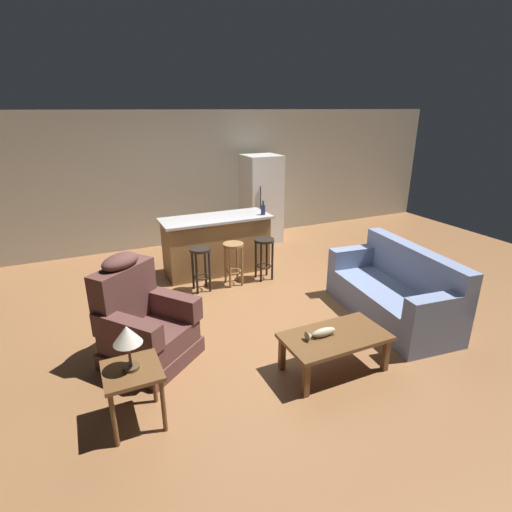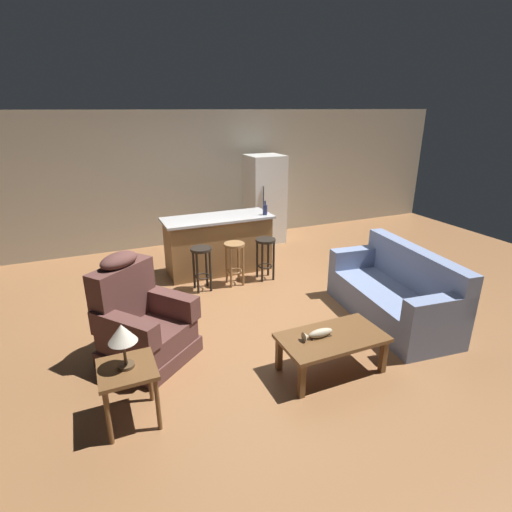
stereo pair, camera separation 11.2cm
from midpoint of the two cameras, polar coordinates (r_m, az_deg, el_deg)
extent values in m
plane|color=brown|center=(5.75, -0.34, -6.78)|extent=(12.00, 12.00, 0.00)
cube|color=#A89E89|center=(8.19, -9.21, 10.82)|extent=(12.00, 0.05, 2.60)
cube|color=brown|center=(4.29, 11.59, -11.36)|extent=(1.10, 0.60, 0.04)
cube|color=brown|center=(4.01, 7.37, -17.21)|extent=(0.06, 0.06, 0.38)
cube|color=brown|center=(4.52, 18.43, -13.43)|extent=(0.06, 0.06, 0.38)
cube|color=brown|center=(4.35, 4.06, -13.75)|extent=(0.06, 0.06, 0.38)
cube|color=brown|center=(4.82, 14.64, -10.72)|extent=(0.06, 0.06, 0.38)
cube|color=#4C3823|center=(4.24, 9.96, -11.23)|extent=(0.22, 0.07, 0.01)
ellipsoid|color=tan|center=(4.22, 9.99, -10.78)|extent=(0.28, 0.09, 0.09)
cone|color=tan|center=(4.14, 7.98, -11.33)|extent=(0.06, 0.10, 0.10)
cube|color=#707FA3|center=(5.63, 18.96, -7.46)|extent=(1.05, 1.98, 0.20)
cube|color=#707FA3|center=(5.54, 19.21, -5.53)|extent=(1.05, 1.98, 0.22)
cube|color=#707FA3|center=(5.59, 22.31, -1.59)|extent=(0.41, 1.91, 0.52)
cube|color=#707FA3|center=(4.86, 25.35, -6.89)|extent=(0.86, 0.29, 0.28)
cube|color=#707FA3|center=(6.09, 14.89, -0.16)|extent=(0.86, 0.29, 0.28)
cube|color=brown|center=(4.69, -14.26, -13.03)|extent=(1.18, 1.18, 0.18)
cube|color=brown|center=(4.58, -14.49, -10.84)|extent=(1.09, 1.09, 0.24)
cube|color=brown|center=(4.57, -17.79, -5.02)|extent=(0.74, 0.66, 0.64)
ellipsoid|color=brown|center=(4.43, -18.31, -0.57)|extent=(0.53, 0.49, 0.16)
cube|color=brown|center=(4.67, -11.88, -6.51)|extent=(0.64, 0.74, 0.26)
cube|color=brown|center=(4.25, -17.58, -9.92)|extent=(0.64, 0.74, 0.26)
cube|color=brown|center=(3.68, -17.11, -15.21)|extent=(0.48, 0.48, 0.04)
cylinder|color=brown|center=(3.68, -19.48, -20.98)|extent=(0.04, 0.04, 0.52)
cylinder|color=brown|center=(3.70, -12.95, -19.94)|extent=(0.04, 0.04, 0.52)
cylinder|color=brown|center=(4.00, -20.03, -17.33)|extent=(0.04, 0.04, 0.52)
cylinder|color=brown|center=(4.02, -14.13, -16.42)|extent=(0.04, 0.04, 0.52)
cylinder|color=#4C3823|center=(3.66, -17.18, -14.71)|extent=(0.14, 0.14, 0.03)
cylinder|color=#4C3823|center=(3.60, -17.39, -13.07)|extent=(0.02, 0.02, 0.22)
cone|color=beige|center=(3.50, -17.72, -10.46)|extent=(0.24, 0.24, 0.16)
cube|color=olive|center=(6.74, -4.90, 1.52)|extent=(1.71, 0.63, 0.91)
cube|color=#B2B2B2|center=(6.60, -5.03, 5.42)|extent=(1.80, 0.70, 0.04)
cylinder|color=black|center=(5.97, -7.32, 0.99)|extent=(0.32, 0.32, 0.04)
torus|color=black|center=(6.13, -7.14, -2.90)|extent=(0.23, 0.23, 0.02)
cylinder|color=black|center=(5.98, -7.82, -2.51)|extent=(0.04, 0.04, 0.64)
cylinder|color=black|center=(6.03, -6.00, -2.22)|extent=(0.04, 0.04, 0.64)
cylinder|color=black|center=(6.16, -8.34, -1.84)|extent=(0.04, 0.04, 0.64)
cylinder|color=black|center=(6.21, -6.57, -1.57)|extent=(0.04, 0.04, 0.64)
cylinder|color=olive|center=(6.13, -2.59, 1.65)|extent=(0.32, 0.32, 0.04)
torus|color=olive|center=(6.28, -2.53, -2.15)|extent=(0.23, 0.23, 0.02)
cylinder|color=olive|center=(6.13, -3.08, -1.76)|extent=(0.04, 0.04, 0.64)
cylinder|color=olive|center=(6.19, -1.35, -1.48)|extent=(0.04, 0.04, 0.64)
cylinder|color=olive|center=(6.30, -3.72, -1.13)|extent=(0.04, 0.04, 0.64)
cylinder|color=olive|center=(6.37, -2.03, -0.86)|extent=(0.04, 0.04, 0.64)
cylinder|color=black|center=(6.33, 1.88, 2.27)|extent=(0.32, 0.32, 0.04)
torus|color=black|center=(6.48, 1.83, -1.43)|extent=(0.23, 0.23, 0.02)
cylinder|color=black|center=(6.32, 1.41, -1.03)|extent=(0.04, 0.04, 0.64)
cylinder|color=black|center=(6.40, 3.03, -0.77)|extent=(0.04, 0.04, 0.64)
cylinder|color=black|center=(6.48, 0.66, -0.44)|extent=(0.04, 0.04, 0.64)
cylinder|color=black|center=(6.56, 2.26, -0.19)|extent=(0.04, 0.04, 0.64)
cube|color=white|center=(8.21, 1.66, 8.11)|extent=(0.70, 0.66, 1.76)
cylinder|color=#333338|center=(7.80, 1.48, 8.12)|extent=(0.02, 0.02, 0.50)
cylinder|color=#23284C|center=(6.69, 1.78, 6.60)|extent=(0.08, 0.08, 0.16)
cylinder|color=#23284C|center=(6.67, 1.79, 7.57)|extent=(0.03, 0.03, 0.07)
camera|label=1|loc=(0.06, -89.40, 0.22)|focal=28.00mm
camera|label=2|loc=(0.06, 90.60, -0.22)|focal=28.00mm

